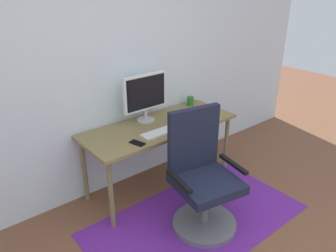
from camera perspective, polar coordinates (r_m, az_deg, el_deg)
wall_back at (r=3.16m, az=-12.35°, el=10.29°), size 6.00×0.10×2.60m
area_rug at (r=3.17m, az=4.90°, el=-15.72°), size 1.95×1.09×0.01m
desk at (r=3.30m, az=-1.40°, el=-0.82°), size 1.57×0.62×0.70m
monitor at (r=3.27m, az=-3.93°, el=5.47°), size 0.48×0.18×0.48m
keyboard at (r=3.11m, az=-0.89°, el=-0.92°), size 0.43×0.13×0.02m
computer_mouse at (r=3.29m, az=2.60°, el=0.69°), size 0.06×0.10×0.03m
coffee_cup at (r=3.76m, az=3.84°, el=4.30°), size 0.08×0.08×0.10m
cell_phone at (r=2.91m, az=-5.29°, el=-2.93°), size 0.10×0.15×0.01m
office_chair at (r=2.91m, az=5.86°, el=-9.68°), size 0.64×0.59×1.05m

